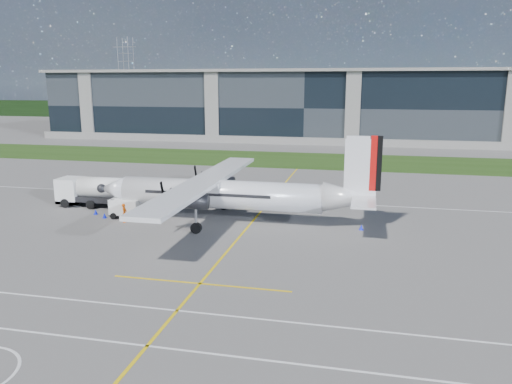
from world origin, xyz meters
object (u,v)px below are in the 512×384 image
at_px(safety_cone_nose_port, 105,215).
at_px(safety_cone_tail, 361,227).
at_px(safety_cone_fwd, 96,212).
at_px(fuel_tanker_truck, 90,191).
at_px(ground_crew_person, 124,212).
at_px(turboprop_aircraft, 231,178).
at_px(baggage_tug, 126,208).
at_px(pylon_west, 127,77).
at_px(safety_cone_nose_stbd, 115,207).
at_px(safety_cone_stbdwing, 235,189).

bearing_deg(safety_cone_nose_port, safety_cone_tail, 3.12).
xyz_separation_m(safety_cone_tail, safety_cone_nose_port, (-24.10, -1.31, 0.00)).
relative_size(safety_cone_tail, safety_cone_fwd, 1.00).
xyz_separation_m(fuel_tanker_truck, safety_cone_nose_port, (3.86, -4.05, -1.31)).
relative_size(fuel_tanker_truck, ground_crew_person, 4.10).
xyz_separation_m(turboprop_aircraft, safety_cone_nose_port, (-12.23, -1.40, -3.91)).
distance_m(ground_crew_person, safety_cone_tail, 21.62).
bearing_deg(baggage_tug, pylon_west, 116.49).
distance_m(turboprop_aircraft, baggage_tug, 10.79).
bearing_deg(pylon_west, safety_cone_nose_stbd, -63.94).
xyz_separation_m(turboprop_aircraft, safety_cone_tail, (11.87, -0.09, -3.91)).
xyz_separation_m(ground_crew_person, safety_cone_tail, (21.49, 2.28, -0.77)).
height_order(safety_cone_tail, safety_cone_fwd, same).
bearing_deg(baggage_tug, safety_cone_tail, 1.80).
distance_m(baggage_tug, safety_cone_nose_stbd, 3.94).
xyz_separation_m(baggage_tug, safety_cone_tail, (22.13, 0.69, -0.66)).
bearing_deg(safety_cone_tail, ground_crew_person, -173.94).
height_order(turboprop_aircraft, safety_cone_fwd, turboprop_aircraft).
relative_size(pylon_west, safety_cone_nose_port, 60.00).
distance_m(safety_cone_tail, safety_cone_nose_stbd, 24.93).
height_order(baggage_tug, safety_cone_fwd, baggage_tug).
bearing_deg(safety_cone_fwd, safety_cone_nose_stbd, 71.58).
bearing_deg(fuel_tanker_truck, turboprop_aircraft, -9.33).
relative_size(baggage_tug, safety_cone_fwd, 6.09).
relative_size(baggage_tug, safety_cone_nose_port, 6.09).
relative_size(turboprop_aircraft, safety_cone_nose_port, 55.42).
bearing_deg(turboprop_aircraft, safety_cone_fwd, -178.48).
xyz_separation_m(turboprop_aircraft, ground_crew_person, (-9.62, -2.37, -3.14)).
distance_m(turboprop_aircraft, ground_crew_person, 10.39).
bearing_deg(safety_cone_tail, turboprop_aircraft, 179.56).
relative_size(fuel_tanker_truck, safety_cone_tail, 16.69).
xyz_separation_m(safety_cone_nose_port, safety_cone_nose_stbd, (-0.74, 3.40, 0.00)).
bearing_deg(pylon_west, ground_crew_person, -63.55).
xyz_separation_m(fuel_tanker_truck, safety_cone_tail, (27.95, -2.73, -1.31)).
bearing_deg(baggage_tug, ground_crew_person, -67.81).
height_order(pylon_west, ground_crew_person, pylon_west).
distance_m(ground_crew_person, safety_cone_nose_port, 2.89).
bearing_deg(safety_cone_stbdwing, ground_crew_person, -112.46).
distance_m(safety_cone_tail, safety_cone_fwd, 25.63).
xyz_separation_m(baggage_tug, safety_cone_nose_stbd, (-2.71, 2.78, -0.66)).
bearing_deg(safety_cone_stbdwing, safety_cone_nose_port, -121.73).
bearing_deg(safety_cone_nose_port, safety_cone_fwd, 145.80).
relative_size(safety_cone_tail, safety_cone_nose_stbd, 1.00).
height_order(turboprop_aircraft, fuel_tanker_truck, turboprop_aircraft).
relative_size(safety_cone_stbdwing, safety_cone_nose_port, 1.00).
bearing_deg(ground_crew_person, safety_cone_nose_port, 62.69).
relative_size(ground_crew_person, safety_cone_stbdwing, 4.07).
relative_size(safety_cone_tail, safety_cone_nose_port, 1.00).
xyz_separation_m(ground_crew_person, safety_cone_stbdwing, (6.47, 15.65, -0.77)).
bearing_deg(safety_cone_nose_port, baggage_tug, 17.45).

